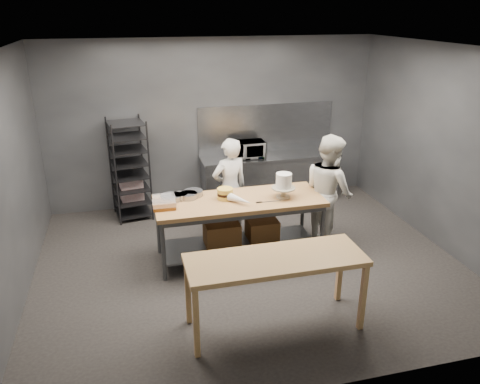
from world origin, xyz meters
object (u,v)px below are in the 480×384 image
object	(u,v)px
microwave	(249,149)
frosted_cake_stand	(284,183)
chef_right	(329,191)
layer_cake	(225,194)
near_counter	(275,264)
chef_behind	(230,188)
work_table	(239,221)
speed_rack	(130,170)

from	to	relation	value
microwave	frosted_cake_stand	bearing A→B (deg)	-91.48
chef_right	layer_cake	distance (m)	1.61
near_counter	chef_behind	distance (m)	2.39
near_counter	microwave	size ratio (longest dim) A/B	3.69
microwave	work_table	bearing A→B (deg)	-109.34
speed_rack	chef_right	world-z (taller)	chef_right
speed_rack	layer_cake	world-z (taller)	speed_rack
chef_behind	frosted_cake_stand	bearing A→B (deg)	112.20
work_table	chef_right	size ratio (longest dim) A/B	1.37
work_table	frosted_cake_stand	xyz separation A→B (m)	(0.62, -0.12, 0.57)
work_table	layer_cake	world-z (taller)	layer_cake
chef_right	frosted_cake_stand	distance (m)	0.85
chef_behind	microwave	bearing A→B (deg)	-132.66
work_table	speed_rack	bearing A→B (deg)	128.63
microwave	chef_behind	bearing A→B (deg)	-117.87
chef_right	microwave	bearing A→B (deg)	13.56
speed_rack	microwave	size ratio (longest dim) A/B	3.23
chef_right	microwave	world-z (taller)	chef_right
microwave	frosted_cake_stand	size ratio (longest dim) A/B	1.49
work_table	frosted_cake_stand	bearing A→B (deg)	-10.66
near_counter	microwave	world-z (taller)	microwave
speed_rack	layer_cake	xyz separation A→B (m)	(1.28, -1.81, 0.14)
work_table	speed_rack	world-z (taller)	speed_rack
near_counter	chef_right	bearing A→B (deg)	51.02
work_table	speed_rack	distance (m)	2.38
speed_rack	chef_behind	distance (m)	1.89
speed_rack	chef_behind	xyz separation A→B (m)	(1.50, -1.16, -0.04)
chef_behind	chef_right	bearing A→B (deg)	140.77
work_table	layer_cake	bearing A→B (deg)	169.13
chef_behind	layer_cake	xyz separation A→B (m)	(-0.22, -0.65, 0.19)
frosted_cake_stand	near_counter	bearing A→B (deg)	-111.80
work_table	chef_behind	world-z (taller)	chef_behind
near_counter	layer_cake	bearing A→B (deg)	96.07
layer_cake	chef_behind	bearing A→B (deg)	71.50
speed_rack	work_table	bearing A→B (deg)	-51.37
chef_behind	near_counter	bearing A→B (deg)	74.47
chef_right	frosted_cake_stand	world-z (taller)	chef_right
near_counter	chef_right	distance (m)	2.26
work_table	chef_behind	size ratio (longest dim) A/B	1.47
work_table	speed_rack	xyz separation A→B (m)	(-1.48, 1.85, 0.28)
near_counter	speed_rack	bearing A→B (deg)	112.41
near_counter	chef_behind	size ratio (longest dim) A/B	1.23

